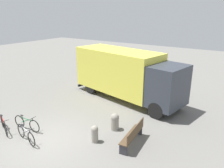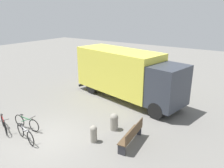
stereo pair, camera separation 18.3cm
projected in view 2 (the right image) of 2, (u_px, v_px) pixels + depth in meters
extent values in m
plane|color=slate|center=(47.00, 139.00, 10.00)|extent=(60.00, 60.00, 0.00)
cube|color=#EAE04C|center=(118.00, 70.00, 14.64)|extent=(6.34, 3.46, 2.73)
cube|color=#333842|center=(168.00, 86.00, 12.10)|extent=(2.07, 2.52, 2.32)
cube|color=black|center=(90.00, 82.00, 17.20)|extent=(0.53, 2.19, 0.16)
cylinder|color=black|center=(175.00, 101.00, 13.13)|extent=(0.96, 0.46, 0.92)
cylinder|color=black|center=(156.00, 111.00, 11.80)|extent=(0.96, 0.46, 0.92)
cylinder|color=black|center=(112.00, 81.00, 16.85)|extent=(0.96, 0.46, 0.92)
cylinder|color=black|center=(92.00, 87.00, 15.52)|extent=(0.96, 0.46, 0.92)
cube|color=brown|center=(130.00, 135.00, 9.51)|extent=(0.60, 1.90, 0.04)
cube|color=brown|center=(135.00, 131.00, 9.36)|extent=(0.24, 1.86, 0.49)
cube|color=#2D2D33|center=(122.00, 150.00, 8.85)|extent=(0.34, 0.09, 0.44)
cube|color=#2D2D33|center=(138.00, 130.00, 10.33)|extent=(0.34, 0.09, 0.44)
torus|color=black|center=(2.00, 120.00, 11.09)|extent=(0.63, 0.29, 0.66)
torus|color=black|center=(6.00, 128.00, 10.28)|extent=(0.63, 0.29, 0.66)
cylinder|color=red|center=(3.00, 119.00, 10.60)|extent=(0.82, 0.36, 0.04)
cylinder|color=red|center=(3.00, 121.00, 10.70)|extent=(0.55, 0.25, 0.31)
cylinder|color=red|center=(2.00, 116.00, 10.81)|extent=(0.03, 0.03, 0.11)
ellipsoid|color=black|center=(2.00, 115.00, 10.78)|extent=(0.24, 0.17, 0.05)
cylinder|color=black|center=(4.00, 122.00, 10.23)|extent=(0.03, 0.03, 0.14)
cylinder|color=black|center=(4.00, 120.00, 10.21)|extent=(0.19, 0.42, 0.02)
torus|color=black|center=(20.00, 121.00, 11.01)|extent=(0.66, 0.11, 0.66)
torus|color=black|center=(34.00, 126.00, 10.54)|extent=(0.66, 0.11, 0.66)
cylinder|color=#26723F|center=(26.00, 118.00, 10.69)|extent=(0.87, 0.12, 0.04)
cylinder|color=#26723F|center=(25.00, 120.00, 10.76)|extent=(0.58, 0.09, 0.31)
cylinder|color=#26723F|center=(22.00, 116.00, 10.80)|extent=(0.03, 0.03, 0.11)
ellipsoid|color=black|center=(22.00, 115.00, 10.78)|extent=(0.23, 0.11, 0.05)
cylinder|color=black|center=(32.00, 119.00, 10.47)|extent=(0.03, 0.03, 0.14)
cylinder|color=black|center=(32.00, 118.00, 10.45)|extent=(0.06, 0.44, 0.02)
torus|color=black|center=(21.00, 130.00, 10.16)|extent=(0.66, 0.17, 0.66)
torus|color=black|center=(31.00, 139.00, 9.46)|extent=(0.66, 0.17, 0.66)
cylinder|color=silver|center=(25.00, 129.00, 9.73)|extent=(0.86, 0.20, 0.04)
cylinder|color=silver|center=(24.00, 131.00, 9.82)|extent=(0.58, 0.15, 0.31)
cylinder|color=silver|center=(22.00, 126.00, 9.90)|extent=(0.03, 0.03, 0.11)
ellipsoid|color=black|center=(22.00, 124.00, 9.88)|extent=(0.23, 0.13, 0.05)
cylinder|color=black|center=(29.00, 131.00, 9.41)|extent=(0.03, 0.03, 0.14)
cylinder|color=black|center=(29.00, 130.00, 9.39)|extent=(0.11, 0.44, 0.02)
cylinder|color=gray|center=(94.00, 135.00, 9.73)|extent=(0.30, 0.30, 0.64)
sphere|color=gray|center=(94.00, 129.00, 9.63)|extent=(0.32, 0.32, 0.32)
cylinder|color=gray|center=(114.00, 123.00, 10.73)|extent=(0.39, 0.39, 0.66)
sphere|color=gray|center=(114.00, 117.00, 10.63)|extent=(0.41, 0.41, 0.41)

